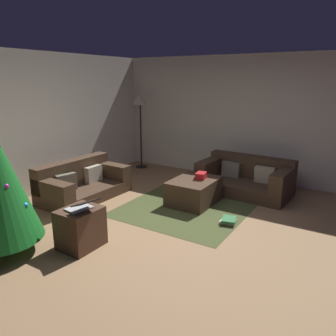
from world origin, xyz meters
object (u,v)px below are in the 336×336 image
at_px(ottoman, 194,191).
at_px(corner_lamp, 140,105).
at_px(side_table, 81,228).
at_px(couch_left, 81,183).
at_px(tv_remote, 198,179).
at_px(laptop, 82,206).
at_px(couch_right, 246,179).
at_px(gift_box, 201,176).
at_px(book_stack, 229,221).

distance_m(ottoman, corner_lamp, 2.97).
bearing_deg(side_table, couch_left, 46.00).
relative_size(tv_remote, laptop, 0.38).
bearing_deg(couch_right, ottoman, 64.03).
height_order(couch_right, tv_remote, couch_right).
relative_size(couch_left, laptop, 3.93).
xyz_separation_m(gift_box, side_table, (-2.27, 0.58, -0.22)).
bearing_deg(corner_lamp, laptop, -154.05).
distance_m(gift_box, side_table, 2.36).
relative_size(ottoman, corner_lamp, 0.52).
bearing_deg(ottoman, couch_left, 113.58).
relative_size(ottoman, tv_remote, 5.72).
xyz_separation_m(tv_remote, book_stack, (-0.53, -0.79, -0.40)).
distance_m(tv_remote, book_stack, 1.03).
relative_size(couch_right, laptop, 4.12).
bearing_deg(ottoman, side_table, 166.65).
bearing_deg(couch_right, tv_remote, 64.96).
distance_m(couch_left, laptop, 1.99).
relative_size(couch_right, tv_remote, 10.76).
distance_m(tv_remote, side_table, 2.29).
relative_size(gift_box, laptop, 0.53).
bearing_deg(tv_remote, side_table, 171.56).
bearing_deg(gift_box, book_stack, -127.53).
distance_m(couch_left, couch_right, 3.09).
height_order(ottoman, book_stack, ottoman).
bearing_deg(gift_box, ottoman, 148.26).
distance_m(side_table, laptop, 0.32).
bearing_deg(book_stack, couch_left, 97.28).
relative_size(gift_box, tv_remote, 1.38).
height_order(ottoman, side_table, side_table).
height_order(couch_left, book_stack, couch_left).
height_order(gift_box, laptop, laptop).
distance_m(couch_left, side_table, 1.92).
relative_size(couch_right, corner_lamp, 0.98).
bearing_deg(corner_lamp, gift_box, -120.57).
relative_size(side_table, corner_lamp, 0.29).
bearing_deg(ottoman, tv_remote, -43.23).
distance_m(couch_right, ottoman, 1.19).
xyz_separation_m(couch_right, gift_box, (-0.92, 0.50, 0.21)).
xyz_separation_m(side_table, laptop, (-0.01, -0.06, 0.31)).
distance_m(gift_box, corner_lamp, 2.86).
bearing_deg(couch_right, corner_lamp, -5.74).
bearing_deg(laptop, book_stack, -37.49).
distance_m(couch_left, corner_lamp, 2.64).
bearing_deg(side_table, book_stack, -38.83).
bearing_deg(tv_remote, couch_right, -22.28).
xyz_separation_m(couch_right, book_stack, (-1.51, -0.27, -0.23)).
bearing_deg(couch_left, gift_box, 117.17).
relative_size(tv_remote, corner_lamp, 0.09).
distance_m(couch_right, corner_lamp, 3.09).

